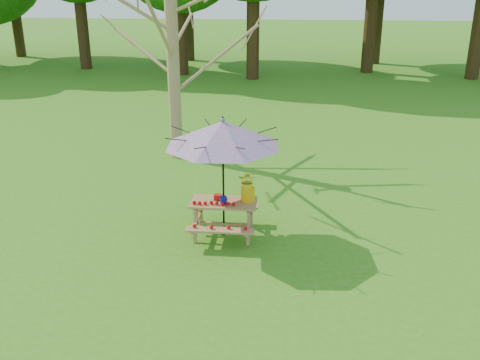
{
  "coord_description": "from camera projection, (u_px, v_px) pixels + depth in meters",
  "views": [
    {
      "loc": [
        6.04,
        -4.3,
        4.47
      ],
      "look_at": [
        5.16,
        4.56,
        1.1
      ],
      "focal_mm": 40.0,
      "sensor_mm": 36.0,
      "label": 1
    }
  ],
  "objects": [
    {
      "name": "produce_bins",
      "position": [
        221.0,
        198.0,
        9.71
      ],
      "size": [
        0.26,
        0.36,
        0.13
      ],
      "color": "red",
      "rests_on": "picnic_table"
    },
    {
      "name": "picnic_table",
      "position": [
        224.0,
        219.0,
        9.82
      ],
      "size": [
        1.2,
        1.32,
        0.67
      ],
      "color": "olive",
      "rests_on": "ground"
    },
    {
      "name": "tomatoes_row",
      "position": [
        214.0,
        203.0,
        9.53
      ],
      "size": [
        0.77,
        0.13,
        0.07
      ],
      "primitive_type": null,
      "color": "red",
      "rests_on": "picnic_table"
    },
    {
      "name": "patio_umbrella",
      "position": [
        223.0,
        134.0,
        9.25
      ],
      "size": [
        2.62,
        2.62,
        2.25
      ],
      "color": "black",
      "rests_on": "ground"
    },
    {
      "name": "flower_bucket",
      "position": [
        248.0,
        185.0,
        9.63
      ],
      "size": [
        0.36,
        0.32,
        0.57
      ],
      "color": "#FFB10D",
      "rests_on": "picnic_table"
    }
  ]
}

